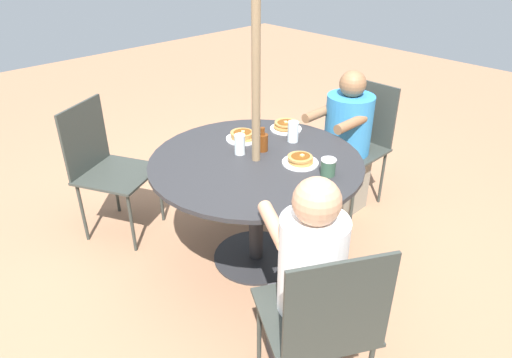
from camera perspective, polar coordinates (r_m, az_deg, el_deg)
ground_plane at (r=3.22m, az=0.00°, el=-9.74°), size 12.00×12.00×0.00m
patio_table at (r=2.86m, az=0.00°, el=0.27°), size 1.32×1.32×0.76m
umbrella_pole at (r=2.65m, az=0.00°, el=10.05°), size 0.05×0.05×2.31m
patio_chair_north at (r=3.70m, az=12.68°, el=5.15°), size 0.48×0.48×0.97m
diner_north at (r=3.57m, az=10.90°, el=3.60°), size 0.52×0.36×1.12m
patio_chair_east at (r=3.39m, az=-18.44°, el=2.04°), size 0.64×0.64×0.97m
patio_chair_south at (r=2.05m, az=8.36°, el=-16.89°), size 0.64×0.64×0.97m
diner_south at (r=2.19m, az=6.48°, el=-13.87°), size 0.48×0.55×1.15m
pancake_plate_a at (r=3.07m, az=-1.70°, el=5.38°), size 0.22×0.22×0.06m
pancake_plate_b at (r=2.76m, az=5.58°, el=2.36°), size 0.22×0.22×0.06m
pancake_plate_c at (r=3.23m, az=3.74°, el=6.62°), size 0.22×0.22×0.07m
syrup_bottle at (r=2.89m, az=0.80°, el=4.68°), size 0.09×0.07×0.16m
coffee_cup at (r=2.64m, az=9.01°, el=1.49°), size 0.09×0.09×0.10m
drinking_glass_a at (r=3.03m, az=4.66°, el=5.93°), size 0.07×0.07×0.14m
drinking_glass_b at (r=2.85m, az=-2.03°, el=4.36°), size 0.07×0.07×0.13m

